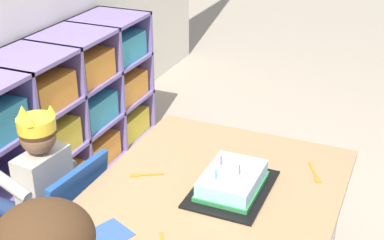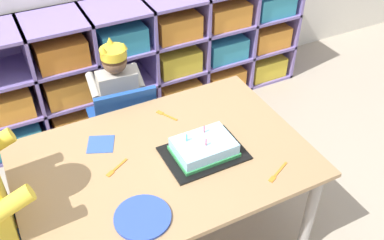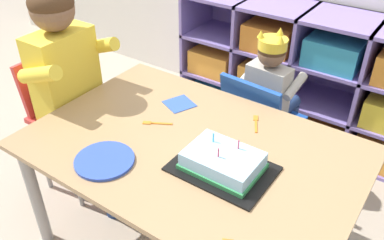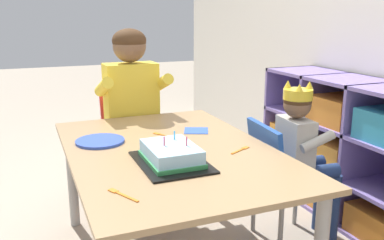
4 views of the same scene
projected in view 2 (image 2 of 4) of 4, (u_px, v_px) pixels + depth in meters
name	position (u px, v px, depth m)	size (l,w,h in m)	color
ground	(168.00, 238.00, 2.28)	(16.00, 16.00, 0.00)	tan
storage_cubby_shelf	(154.00, 60.00, 2.99)	(2.27, 0.38, 0.79)	#7F6BB2
activity_table	(164.00, 170.00, 1.97)	(1.27, 0.85, 0.58)	#A37F56
classroom_chair_blue	(124.00, 119.00, 2.45)	(0.38, 0.36, 0.64)	#1E4CA8
child_with_crown	(116.00, 89.00, 2.44)	(0.31, 0.31, 0.83)	#B2ADA3
birthday_cake_on_tray	(204.00, 149.00, 1.93)	(0.35, 0.26, 0.11)	black
paper_plate_stack	(143.00, 217.00, 1.66)	(0.22, 0.22, 0.01)	blue
paper_napkin_square	(101.00, 144.00, 2.00)	(0.12, 0.12, 0.00)	#3356B7
fork_scattered_mid_table	(165.00, 115.00, 2.16)	(0.07, 0.12, 0.00)	orange
fork_beside_plate_stack	(277.00, 173.00, 1.85)	(0.13, 0.08, 0.00)	orange
fork_by_napkin	(116.00, 169.00, 1.87)	(0.12, 0.07, 0.00)	orange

